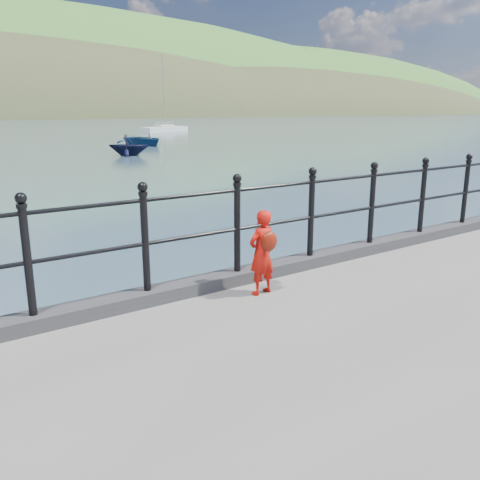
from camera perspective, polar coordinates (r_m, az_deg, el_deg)
ground at (r=6.53m, az=-5.53°, el=-13.70°), size 600.00×600.00×0.00m
kerb at (r=5.97m, az=-5.07°, el=-5.15°), size 60.00×0.30×0.15m
railing at (r=5.76m, az=-5.23°, el=1.87°), size 18.11×0.11×1.20m
child at (r=5.77m, az=2.49°, el=-1.34°), size 0.39×0.33×0.99m
launch_blue at (r=45.69m, az=-10.82°, el=11.03°), size 3.95×5.18×1.00m
launch_navy at (r=35.63m, az=-12.40°, el=10.38°), size 3.59×3.54×1.43m
sailboat_far at (r=71.87m, az=-8.48°, el=12.17°), size 7.53×4.16×10.25m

